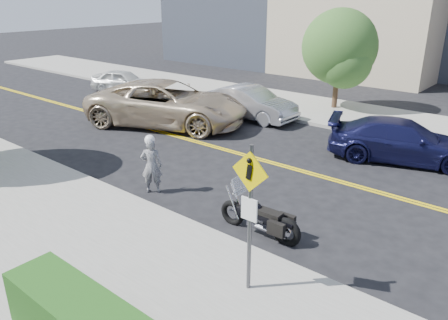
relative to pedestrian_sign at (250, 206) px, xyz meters
The scene contains 11 objects.
ground_plane 7.83m from the pedestrian_sign, 123.64° to the left, with size 120.00×120.00×0.00m, color black.
sidewalk_near 4.75m from the pedestrian_sign, 164.21° to the right, with size 60.00×5.00×0.15m, color #9E9B91.
sidewalk_far 14.56m from the pedestrian_sign, 106.91° to the left, with size 60.00×5.00×0.15m, color #9E9B91.
pedestrian_sign is the anchor object (origin of this frame).
motorcyclist 5.55m from the pedestrian_sign, 158.21° to the left, with size 0.73×0.71×1.80m.
motorcycle 2.70m from the pedestrian_sign, 119.83° to the left, with size 2.23×0.68×1.35m, color black, non-canonical shape.
suv 12.32m from the pedestrian_sign, 143.67° to the left, with size 3.28×7.12×1.98m, color #C4AF8F.
parked_car_white 20.16m from the pedestrian_sign, 148.50° to the left, with size 1.55×3.86×1.31m, color white.
parked_car_silver 13.07m from the pedestrian_sign, 126.14° to the left, with size 1.61×4.61×1.52m, color #A6A7AE.
parked_car_blue 9.52m from the pedestrian_sign, 91.43° to the left, with size 2.06×5.07×1.47m, color #151641.
tree_far_a 15.50m from the pedestrian_sign, 110.05° to the left, with size 3.65×3.65×4.98m.
Camera 1 is at (8.40, -12.15, 5.63)m, focal length 35.00 mm.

